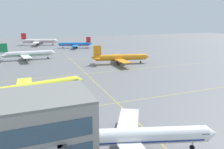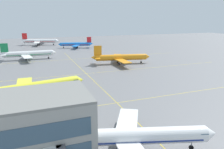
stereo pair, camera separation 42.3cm
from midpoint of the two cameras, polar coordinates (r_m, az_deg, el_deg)
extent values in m
cylinder|color=white|center=(45.45, 6.99, -16.02)|extent=(28.38, 11.67, 3.40)
cone|color=white|center=(50.48, 25.10, -14.08)|extent=(3.20, 3.87, 3.33)
cone|color=white|center=(45.28, -13.83, -15.97)|extent=(3.69, 3.93, 3.23)
cube|color=navy|center=(43.10, -11.03, -11.65)|extent=(4.20, 1.57, 5.37)
cube|color=white|center=(42.73, -11.85, -17.87)|extent=(4.11, 5.29, 0.21)
cube|color=white|center=(47.29, -10.95, -14.38)|extent=(4.11, 5.29, 0.21)
cube|color=white|center=(52.14, 4.42, -12.33)|extent=(10.59, 14.00, 0.36)
cylinder|color=navy|center=(50.28, 6.13, -14.97)|extent=(3.46, 2.69, 1.88)
cube|color=#385166|center=(49.34, 23.00, -13.88)|extent=(2.46, 3.46, 0.63)
cube|color=navy|center=(45.67, 6.97, -16.48)|extent=(26.20, 11.03, 0.32)
cylinder|color=#99999E|center=(49.91, 20.76, -16.85)|extent=(0.25, 0.25, 1.48)
cylinder|color=black|center=(50.41, 20.65, -17.81)|extent=(1.06, 0.67, 0.98)
cylinder|color=#99999E|center=(48.28, 4.19, -16.98)|extent=(0.25, 0.25, 1.48)
cylinder|color=black|center=(48.81, 4.17, -17.96)|extent=(1.06, 0.67, 0.98)
cylinder|color=yellow|center=(76.88, -20.42, -3.34)|extent=(32.51, 10.10, 3.85)
cone|color=yellow|center=(81.83, -8.40, -1.47)|extent=(3.32, 4.21, 3.77)
cube|color=yellow|center=(68.88, -19.67, -5.89)|extent=(10.83, 16.02, 0.40)
cube|color=yellow|center=(85.01, -22.28, -2.25)|extent=(5.46, 15.25, 0.40)
cylinder|color=black|center=(72.64, -19.24, -5.89)|extent=(3.79, 2.76, 2.13)
cylinder|color=black|center=(82.43, -20.95, -3.60)|extent=(3.79, 2.76, 2.13)
cube|color=#385166|center=(80.82, -9.93, -1.33)|extent=(2.48, 3.83, 0.71)
cube|color=black|center=(77.03, -20.39, -3.68)|extent=(29.98, 9.63, 0.36)
cylinder|color=#99999E|center=(81.01, -11.15, -3.60)|extent=(0.28, 0.28, 1.67)
cylinder|color=black|center=(81.36, -11.12, -4.35)|extent=(1.18, 0.66, 1.11)
cylinder|color=#99999E|center=(74.87, -21.34, -5.92)|extent=(0.28, 0.28, 1.67)
cylinder|color=black|center=(75.25, -21.26, -6.72)|extent=(1.18, 0.66, 1.11)
cylinder|color=#99999E|center=(79.78, -22.09, -4.73)|extent=(0.28, 0.28, 1.67)
cylinder|color=black|center=(80.14, -22.01, -5.49)|extent=(1.18, 0.66, 1.11)
cylinder|color=orange|center=(129.66, 2.62, 4.61)|extent=(30.72, 9.67, 3.64)
cone|color=orange|center=(134.03, 9.59, 4.75)|extent=(3.15, 3.99, 3.56)
cone|color=orange|center=(127.21, -4.84, 4.55)|extent=(3.69, 3.99, 3.45)
cube|color=orange|center=(126.76, -3.75, 6.42)|extent=(4.57, 1.25, 5.74)
cube|color=orange|center=(124.57, -3.81, 4.35)|extent=(3.99, 5.48, 0.23)
cube|color=orange|center=(130.20, -4.06, 4.80)|extent=(3.99, 5.48, 0.23)
cube|color=orange|center=(121.76, 2.97, 3.66)|extent=(5.10, 14.39, 0.38)
cube|color=orange|center=(137.42, 1.53, 4.96)|extent=(10.28, 15.14, 0.38)
cylinder|color=#333338|center=(125.27, 3.17, 3.39)|extent=(3.59, 2.62, 2.01)
cylinder|color=#333338|center=(134.82, 2.26, 4.22)|extent=(3.59, 2.62, 2.01)
cube|color=#385166|center=(133.25, 8.70, 4.96)|extent=(2.35, 3.62, 0.67)
cube|color=orange|center=(129.74, 2.62, 4.41)|extent=(28.33, 9.21, 0.34)
cylinder|color=#99999E|center=(133.19, 7.87, 3.73)|extent=(0.27, 0.27, 1.58)
cylinder|color=black|center=(133.40, 7.85, 3.29)|extent=(1.12, 0.63, 1.05)
cylinder|color=#99999E|center=(127.33, 2.00, 3.35)|extent=(0.27, 0.27, 1.58)
cylinder|color=black|center=(127.54, 2.00, 2.89)|extent=(1.12, 0.63, 1.05)
cylinder|color=#99999E|center=(132.11, 1.58, 3.78)|extent=(0.27, 0.27, 1.58)
cylinder|color=black|center=(132.32, 1.57, 3.33)|extent=(1.12, 0.63, 1.05)
cylinder|color=white|center=(153.25, -21.29, 5.20)|extent=(30.82, 4.94, 3.65)
cone|color=white|center=(153.29, -15.07, 5.71)|extent=(2.64, 3.67, 3.57)
cone|color=white|center=(155.00, -27.54, 4.78)|extent=(3.21, 3.59, 3.46)
cube|color=#197F47|center=(154.07, -26.81, 6.37)|extent=(4.61, 0.54, 5.76)
cube|color=white|center=(151.87, -26.95, 4.67)|extent=(3.28, 5.11, 0.23)
cube|color=white|center=(157.50, -26.67, 5.02)|extent=(3.28, 5.11, 0.23)
cube|color=white|center=(145.36, -21.77, 4.45)|extent=(7.31, 15.02, 0.38)
cube|color=white|center=(161.44, -21.50, 5.42)|extent=(8.42, 15.18, 0.38)
cylinder|color=#2D9956|center=(148.61, -21.22, 4.22)|extent=(3.34, 2.15, 2.01)
cylinder|color=#2D9956|center=(158.45, -21.09, 4.84)|extent=(3.34, 2.15, 2.01)
cube|color=#385166|center=(153.10, -15.91, 5.84)|extent=(1.87, 3.42, 0.67)
cube|color=#197F47|center=(153.32, -21.27, 5.04)|extent=(28.37, 4.88, 0.35)
cylinder|color=#99999E|center=(153.48, -16.55, 4.72)|extent=(0.27, 0.27, 1.58)
cylinder|color=black|center=(153.66, -16.52, 4.34)|extent=(1.07, 0.48, 1.06)
cylinder|color=#99999E|center=(151.28, -21.96, 4.12)|extent=(0.27, 0.27, 1.58)
cylinder|color=black|center=(151.46, -21.93, 3.73)|extent=(1.07, 0.48, 1.06)
cylinder|color=#99999E|center=(156.19, -21.87, 4.44)|extent=(0.27, 0.27, 1.58)
cylinder|color=black|center=(156.37, -21.84, 4.06)|extent=(1.07, 0.48, 1.06)
cylinder|color=blue|center=(203.32, -9.70, 8.01)|extent=(27.09, 10.39, 3.23)
cone|color=blue|center=(204.94, -13.84, 7.85)|extent=(2.98, 3.64, 3.17)
cone|color=blue|center=(202.71, -5.44, 8.23)|extent=(3.44, 3.69, 3.07)
cube|color=red|center=(202.34, -6.10, 9.24)|extent=(4.02, 1.39, 5.10)
cube|color=blue|center=(205.26, -5.94, 8.30)|extent=(3.80, 4.99, 0.20)
cube|color=blue|center=(200.19, -5.95, 8.13)|extent=(3.80, 4.99, 0.20)
cube|color=blue|center=(210.48, -9.32, 8.11)|extent=(5.19, 13.01, 0.34)
cube|color=blue|center=(196.16, -9.59, 7.62)|extent=(9.81, 13.36, 0.34)
cylinder|color=blue|center=(207.90, -9.64, 7.71)|extent=(3.26, 2.49, 1.79)
cylinder|color=blue|center=(199.15, -9.82, 7.40)|extent=(3.26, 2.49, 1.79)
cube|color=#385166|center=(204.61, -13.30, 8.00)|extent=(2.27, 3.27, 0.60)
cube|color=red|center=(203.36, -9.69, 7.90)|extent=(25.00, 9.83, 0.31)
cylinder|color=#99999E|center=(204.69, -12.78, 7.31)|extent=(0.24, 0.24, 1.40)
cylinder|color=black|center=(204.81, -12.77, 7.05)|extent=(1.00, 0.62, 0.94)
cylinder|color=#99999E|center=(205.64, -9.15, 7.52)|extent=(0.24, 0.24, 1.40)
cylinder|color=black|center=(205.76, -9.14, 7.26)|extent=(1.00, 0.62, 0.94)
cylinder|color=#99999E|center=(201.26, -9.23, 7.36)|extent=(0.24, 0.24, 1.40)
cylinder|color=black|center=(201.38, -9.22, 7.10)|extent=(1.00, 0.62, 0.94)
cylinder|color=white|center=(233.91, -18.59, 8.50)|extent=(32.45, 13.80, 3.90)
cone|color=white|center=(229.82, -14.28, 8.72)|extent=(3.71, 4.46, 3.82)
cone|color=white|center=(239.31, -22.81, 8.35)|extent=(4.26, 4.53, 3.70)
cube|color=red|center=(238.06, -22.30, 9.44)|extent=(4.80, 1.87, 6.16)
cube|color=white|center=(235.71, -22.56, 8.29)|extent=(4.77, 6.09, 0.25)
cube|color=white|center=(241.50, -22.08, 8.47)|extent=(4.77, 6.09, 0.25)
cube|color=white|center=(225.91, -19.41, 8.08)|extent=(6.89, 15.86, 0.41)
cube|color=white|center=(242.61, -18.27, 8.58)|extent=(12.30, 16.01, 0.41)
cylinder|color=#4C4C51|center=(228.94, -18.85, 7.87)|extent=(3.98, 3.12, 2.16)
cylinder|color=#4C4C51|center=(239.17, -18.17, 8.19)|extent=(3.98, 3.12, 2.16)
cube|color=#385166|center=(230.24, -14.87, 8.83)|extent=(2.86, 3.98, 0.72)
cube|color=red|center=(233.96, -18.58, 8.39)|extent=(29.96, 13.03, 0.37)
cylinder|color=#99999E|center=(230.98, -15.32, 8.05)|extent=(0.29, 0.29, 1.69)
cylinder|color=black|center=(231.10, -15.30, 7.77)|extent=(1.22, 0.79, 1.13)
cylinder|color=#99999E|center=(232.17, -19.20, 7.78)|extent=(0.29, 0.29, 1.69)
cylinder|color=black|center=(232.30, -19.18, 7.51)|extent=(1.22, 0.79, 1.13)
cylinder|color=#99999E|center=(237.27, -18.85, 7.95)|extent=(0.29, 0.29, 1.69)
cylinder|color=black|center=(237.40, -18.83, 7.68)|extent=(1.22, 0.79, 1.13)
cube|color=yellow|center=(70.52, 1.50, -7.59)|extent=(162.68, 0.20, 0.01)
cube|color=yellow|center=(107.52, -6.79, 0.24)|extent=(162.68, 0.20, 0.01)
cube|color=yellow|center=(146.57, -10.74, 4.00)|extent=(162.68, 0.20, 0.01)
cube|color=yellow|center=(88.60, -3.52, -2.87)|extent=(0.20, 179.65, 0.01)
camera|label=1|loc=(0.21, -89.86, 0.04)|focal=34.19mm
camera|label=2|loc=(0.21, 90.14, -0.04)|focal=34.19mm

